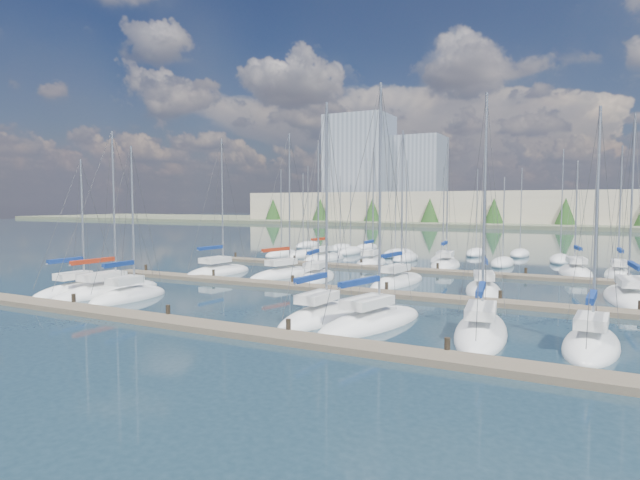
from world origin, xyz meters
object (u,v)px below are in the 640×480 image
at_px(sailboat_l, 483,291).
at_px(sailboat_k, 398,282).
at_px(sailboat_b, 108,291).
at_px(sailboat_e, 371,322).
at_px(sailboat_g, 591,345).
at_px(sailboat_c, 129,296).
at_px(sailboat_m, 630,298).
at_px(sailboat_j, 316,278).
at_px(sailboat_r, 618,275).
at_px(sailboat_f, 481,332).
at_px(sailboat_i, 284,274).
at_px(sailboat_d, 321,316).
at_px(sailboat_a, 77,291).
at_px(sailboat_h, 218,272).
at_px(sailboat_o, 371,263).
at_px(sailboat_p, 445,265).
at_px(sailboat_n, 324,258).
at_px(sailboat_q, 575,272).

relative_size(sailboat_l, sailboat_k, 0.89).
relative_size(sailboat_b, sailboat_e, 0.91).
distance_m(sailboat_e, sailboat_g, 10.67).
distance_m(sailboat_c, sailboat_e, 17.92).
bearing_deg(sailboat_c, sailboat_m, 25.75).
bearing_deg(sailboat_l, sailboat_j, 166.32).
bearing_deg(sailboat_l, sailboat_m, -3.82).
distance_m(sailboat_j, sailboat_e, 17.39).
bearing_deg(sailboat_r, sailboat_f, -107.73).
xyz_separation_m(sailboat_r, sailboat_i, (-26.78, -13.26, -0.00)).
height_order(sailboat_d, sailboat_l, sailboat_d).
bearing_deg(sailboat_a, sailboat_k, 38.93).
height_order(sailboat_h, sailboat_i, sailboat_i).
distance_m(sailboat_b, sailboat_g, 31.72).
relative_size(sailboat_c, sailboat_f, 0.87).
xyz_separation_m(sailboat_o, sailboat_p, (7.56, 1.99, -0.01)).
bearing_deg(sailboat_b, sailboat_n, 83.92).
height_order(sailboat_g, sailboat_k, sailboat_k).
relative_size(sailboat_o, sailboat_k, 1.01).
bearing_deg(sailboat_p, sailboat_o, -172.36).
distance_m(sailboat_p, sailboat_n, 14.03).
height_order(sailboat_o, sailboat_n, sailboat_n).
distance_m(sailboat_e, sailboat_m, 19.86).
bearing_deg(sailboat_r, sailboat_j, -152.72).
xyz_separation_m(sailboat_r, sailboat_e, (-12.51, -27.58, -0.01)).
bearing_deg(sailboat_p, sailboat_e, -90.51).
height_order(sailboat_j, sailboat_f, sailboat_f).
bearing_deg(sailboat_o, sailboat_f, -63.44).
relative_size(sailboat_n, sailboat_f, 1.09).
bearing_deg(sailboat_k, sailboat_o, 126.54).
bearing_deg(sailboat_o, sailboat_d, -79.65).
xyz_separation_m(sailboat_q, sailboat_p, (-12.32, 0.38, 0.01)).
bearing_deg(sailboat_i, sailboat_j, 4.49).
xyz_separation_m(sailboat_c, sailboat_e, (17.92, 0.39, -0.00)).
xyz_separation_m(sailboat_d, sailboat_f, (8.84, 0.55, -0.01)).
xyz_separation_m(sailboat_d, sailboat_g, (13.80, 0.27, 0.00)).
height_order(sailboat_i, sailboat_e, sailboat_e).
height_order(sailboat_o, sailboat_h, sailboat_o).
xyz_separation_m(sailboat_r, sailboat_g, (-1.84, -27.29, -0.01)).
height_order(sailboat_c, sailboat_j, sailboat_j).
bearing_deg(sailboat_f, sailboat_k, 115.72).
height_order(sailboat_m, sailboat_f, sailboat_m).
bearing_deg(sailboat_h, sailboat_k, 10.88).
bearing_deg(sailboat_n, sailboat_i, -70.82).
relative_size(sailboat_a, sailboat_d, 0.81).
xyz_separation_m(sailboat_h, sailboat_i, (6.47, 1.29, 0.02)).
bearing_deg(sailboat_i, sailboat_e, -31.16).
height_order(sailboat_c, sailboat_f, sailboat_f).
bearing_deg(sailboat_h, sailboat_j, 9.17).
relative_size(sailboat_o, sailboat_d, 1.03).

